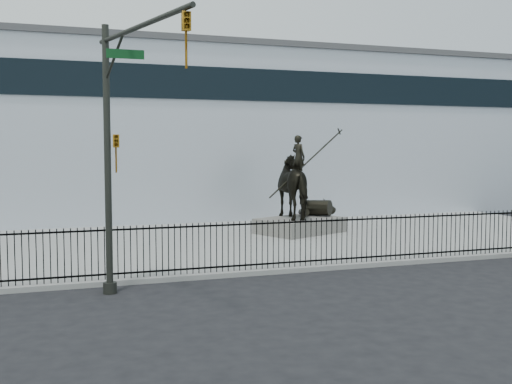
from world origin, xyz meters
name	(u,v)px	position (x,y,z in m)	size (l,w,h in m)	color
ground	(350,277)	(0.00, 0.00, 0.00)	(120.00, 120.00, 0.00)	black
plaza	(270,240)	(0.00, 7.00, 0.07)	(30.00, 12.00, 0.15)	gray
building	(197,137)	(0.00, 20.00, 4.50)	(44.00, 14.00, 9.00)	silver
picket_fence	(332,241)	(0.00, 1.25, 0.90)	(22.10, 0.10, 1.50)	black
statue_plinth	(300,225)	(1.77, 8.08, 0.48)	(3.47, 2.39, 0.65)	#625F5A
equestrian_statue	(301,187)	(1.83, 8.11, 2.17)	(4.10, 3.46, 3.77)	black
traffic_signal_left	(120,141)	(-6.75, -0.62, 4.03)	(1.52, 4.84, 7.00)	#252721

